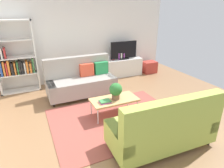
# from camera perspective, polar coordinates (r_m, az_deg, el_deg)

# --- Properties ---
(ground_plane) EXTENTS (7.68, 7.68, 0.00)m
(ground_plane) POSITION_cam_1_polar(r_m,az_deg,el_deg) (4.74, 0.29, -9.08)
(ground_plane) COLOR #936B47
(wall_far) EXTENTS (6.40, 0.12, 2.90)m
(wall_far) POSITION_cam_1_polar(r_m,az_deg,el_deg) (6.78, -9.88, 13.18)
(wall_far) COLOR white
(wall_far) RESTS_ON ground_plane
(area_rug) EXTENTS (2.90, 2.20, 0.01)m
(area_rug) POSITION_cam_1_polar(r_m,az_deg,el_deg) (4.59, 1.15, -10.14)
(area_rug) COLOR #9E4C42
(area_rug) RESTS_ON ground_plane
(couch_beige) EXTENTS (1.91, 0.87, 1.10)m
(couch_beige) POSITION_cam_1_polar(r_m,az_deg,el_deg) (5.66, -8.98, 1.01)
(couch_beige) COLOR gray
(couch_beige) RESTS_ON ground_plane
(couch_green) EXTENTS (1.93, 0.91, 1.10)m
(couch_green) POSITION_cam_1_polar(r_m,az_deg,el_deg) (3.64, 14.61, -12.11)
(couch_green) COLOR #A3BC4C
(couch_green) RESTS_ON ground_plane
(coffee_table) EXTENTS (1.10, 0.56, 0.42)m
(coffee_table) POSITION_cam_1_polar(r_m,az_deg,el_deg) (4.57, 0.67, -4.67)
(coffee_table) COLOR tan
(coffee_table) RESTS_ON ground_plane
(tv_console) EXTENTS (1.40, 0.44, 0.64)m
(tv_console) POSITION_cam_1_polar(r_m,az_deg,el_deg) (7.27, 3.27, 4.89)
(tv_console) COLOR silver
(tv_console) RESTS_ON ground_plane
(tv) EXTENTS (1.00, 0.20, 0.64)m
(tv) POSITION_cam_1_polar(r_m,az_deg,el_deg) (7.09, 3.46, 9.73)
(tv) COLOR black
(tv) RESTS_ON tv_console
(bookshelf) EXTENTS (1.10, 0.36, 2.10)m
(bookshelf) POSITION_cam_1_polar(r_m,az_deg,el_deg) (6.35, -26.42, 6.19)
(bookshelf) COLOR white
(bookshelf) RESTS_ON ground_plane
(storage_trunk) EXTENTS (0.52, 0.40, 0.44)m
(storage_trunk) POSITION_cam_1_polar(r_m,az_deg,el_deg) (7.77, 10.84, 4.88)
(storage_trunk) COLOR #B2382D
(storage_trunk) RESTS_ON ground_plane
(potted_plant) EXTENTS (0.30, 0.30, 0.40)m
(potted_plant) POSITION_cam_1_polar(r_m,az_deg,el_deg) (4.46, 1.11, -1.86)
(potted_plant) COLOR brown
(potted_plant) RESTS_ON coffee_table
(table_book_0) EXTENTS (0.25, 0.19, 0.03)m
(table_book_0) POSITION_cam_1_polar(r_m,az_deg,el_deg) (4.39, -2.07, -5.28)
(table_book_0) COLOR purple
(table_book_0) RESTS_ON coffee_table
(table_book_1) EXTENTS (0.24, 0.18, 0.02)m
(table_book_1) POSITION_cam_1_polar(r_m,az_deg,el_deg) (4.38, -2.08, -4.98)
(table_book_1) COLOR #3F8C4C
(table_book_1) RESTS_ON table_book_0
(vase_0) EXTENTS (0.12, 0.12, 0.19)m
(vase_0) POSITION_cam_1_polar(r_m,az_deg,el_deg) (6.96, -1.13, 7.70)
(vase_0) COLOR silver
(vase_0) RESTS_ON tv_console
(vase_1) EXTENTS (0.14, 0.14, 0.20)m
(vase_1) POSITION_cam_1_polar(r_m,az_deg,el_deg) (7.03, 0.26, 7.88)
(vase_1) COLOR #B24C4C
(vase_1) RESTS_ON tv_console
(bottle_0) EXTENTS (0.04, 0.04, 0.24)m
(bottle_0) POSITION_cam_1_polar(r_m,az_deg,el_deg) (7.03, 2.06, 8.04)
(bottle_0) COLOR purple
(bottle_0) RESTS_ON tv_console
(bottle_1) EXTENTS (0.06, 0.06, 0.23)m
(bottle_1) POSITION_cam_1_polar(r_m,az_deg,el_deg) (7.07, 2.76, 8.09)
(bottle_1) COLOR silver
(bottle_1) RESTS_ON tv_console
(bottle_2) EXTENTS (0.05, 0.05, 0.22)m
(bottle_2) POSITION_cam_1_polar(r_m,az_deg,el_deg) (7.13, 3.55, 8.10)
(bottle_2) COLOR purple
(bottle_2) RESTS_ON tv_console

